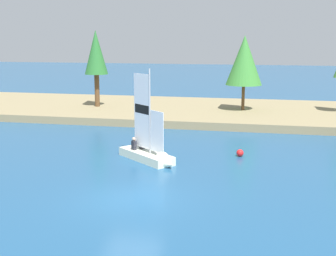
% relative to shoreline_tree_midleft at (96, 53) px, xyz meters
% --- Properties ---
extents(ground_plane, '(200.00, 200.00, 0.00)m').
position_rel_shoreline_tree_midleft_xyz_m(ground_plane, '(9.64, -21.41, -5.43)').
color(ground_plane, navy).
extents(shore_bank, '(80.00, 14.21, 0.61)m').
position_rel_shoreline_tree_midleft_xyz_m(shore_bank, '(9.64, 1.12, -5.12)').
color(shore_bank, '#897A56').
rests_on(shore_bank, ground).
extents(shoreline_tree_midleft, '(2.09, 2.09, 6.89)m').
position_rel_shoreline_tree_midleft_xyz_m(shoreline_tree_midleft, '(0.00, 0.00, 0.00)').
color(shoreline_tree_midleft, brown).
rests_on(shoreline_tree_midleft, shore_bank).
extents(shoreline_tree_centre, '(3.11, 3.11, 6.44)m').
position_rel_shoreline_tree_midleft_xyz_m(shoreline_tree_centre, '(13.21, 0.58, -0.50)').
color(shoreline_tree_centre, brown).
rests_on(shoreline_tree_centre, shore_bank).
extents(sailboat, '(4.10, 3.72, 5.51)m').
position_rel_shoreline_tree_midleft_xyz_m(sailboat, '(9.05, -15.43, -4.98)').
color(sailboat, silver).
rests_on(sailboat, ground).
extents(channel_buoy, '(0.42, 0.42, 0.42)m').
position_rel_shoreline_tree_midleft_xyz_m(channel_buoy, '(13.79, -13.11, -5.22)').
color(channel_buoy, red).
rests_on(channel_buoy, ground).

